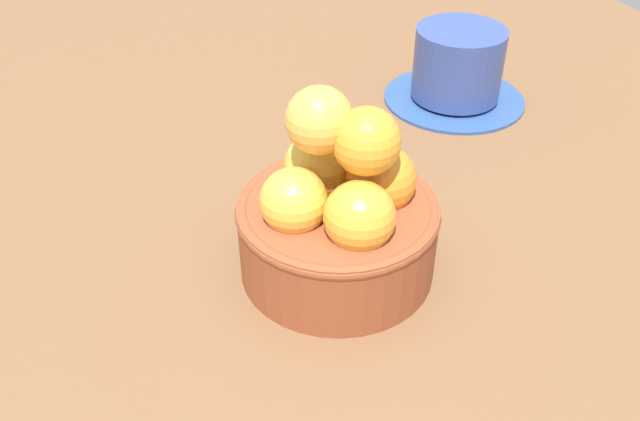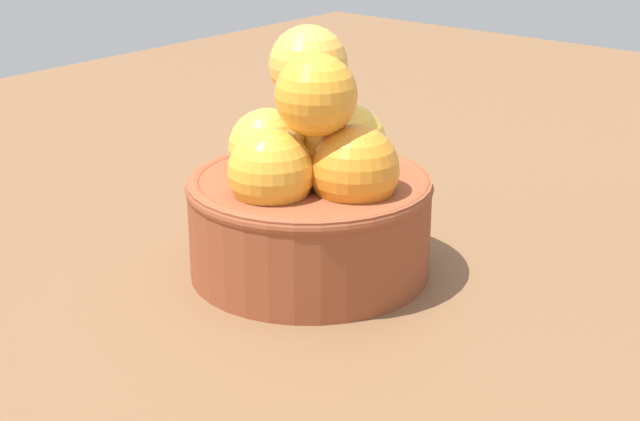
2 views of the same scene
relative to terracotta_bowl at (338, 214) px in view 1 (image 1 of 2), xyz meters
The scene contains 3 objects.
ground_plane 7.05cm from the terracotta_bowl, 70.08° to the right, with size 142.57×111.19×4.69cm, color brown.
terracotta_bowl is the anchor object (origin of this frame).
coffee_cup 27.76cm from the terracotta_bowl, 130.62° to the left, with size 13.77×13.77×7.33cm.
Camera 1 is at (33.33, -15.90, 32.76)cm, focal length 39.18 mm.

